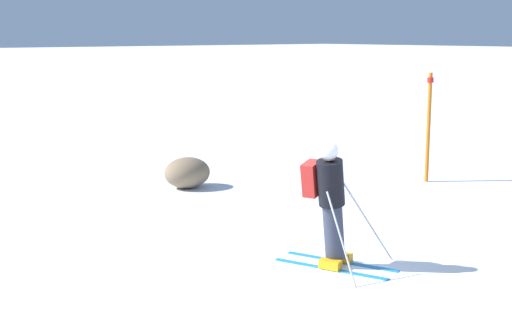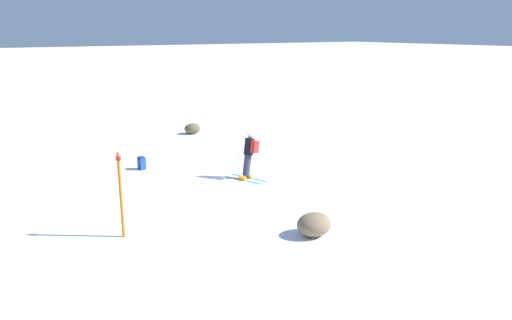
{
  "view_description": "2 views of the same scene",
  "coord_description": "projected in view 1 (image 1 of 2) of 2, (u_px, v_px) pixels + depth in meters",
  "views": [
    {
      "loc": [
        -6.19,
        -6.34,
        3.05
      ],
      "look_at": [
        0.11,
        1.32,
        1.28
      ],
      "focal_mm": 50.0,
      "sensor_mm": 36.0,
      "label": 1
    },
    {
      "loc": [
        9.55,
        14.66,
        5.25
      ],
      "look_at": [
        1.09,
        1.75,
        1.19
      ],
      "focal_mm": 35.0,
      "sensor_mm": 36.0,
      "label": 2
    }
  ],
  "objects": [
    {
      "name": "ground_plane",
      "position": [
        314.0,
        272.0,
        9.23
      ],
      "size": [
        300.0,
        300.0,
        0.0
      ],
      "primitive_type": "plane",
      "color": "white"
    },
    {
      "name": "exposed_boulder_1",
      "position": [
        187.0,
        173.0,
        14.22
      ],
      "size": [
        0.95,
        0.81,
        0.62
      ],
      "primitive_type": "ellipsoid",
      "color": "#7A664C",
      "rests_on": "ground"
    },
    {
      "name": "skier",
      "position": [
        330.0,
        198.0,
        9.18
      ],
      "size": [
        1.29,
        1.67,
        1.74
      ],
      "rotation": [
        0.0,
        0.0,
        0.35
      ],
      "color": "#1E7AC6",
      "rests_on": "ground"
    },
    {
      "name": "trail_marker",
      "position": [
        429.0,
        123.0,
        14.67
      ],
      "size": [
        0.13,
        0.13,
        2.27
      ],
      "color": "orange",
      "rests_on": "ground"
    }
  ]
}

